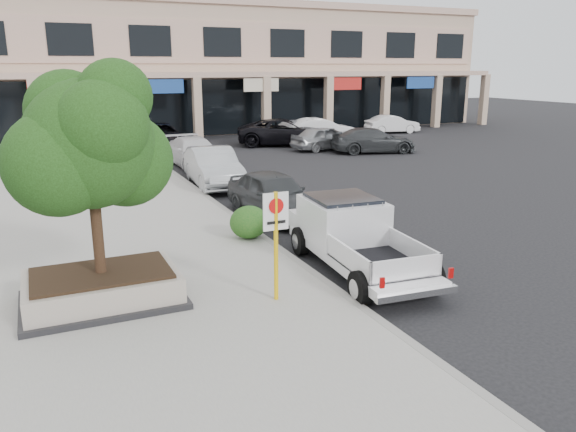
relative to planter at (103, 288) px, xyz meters
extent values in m
plane|color=black|center=(6.30, -1.03, -0.48)|extent=(120.00, 120.00, 0.00)
cube|color=gray|center=(0.80, 4.97, -0.40)|extent=(8.00, 52.00, 0.15)
cube|color=gray|center=(4.75, 4.97, -0.40)|extent=(0.20, 52.00, 0.15)
cube|color=tan|center=(14.30, 32.97, 4.02)|extent=(40.00, 10.00, 9.00)
cube|color=tan|center=(14.30, 32.97, 8.77)|extent=(40.40, 10.40, 0.50)
cube|color=tan|center=(14.30, 26.87, 3.82)|extent=(40.00, 2.20, 0.35)
cube|color=tan|center=(34.30, 26.02, 1.62)|extent=(0.55, 0.55, 4.20)
cube|color=black|center=(14.30, 27.92, 1.52)|extent=(39.20, 0.08, 3.90)
cube|color=black|center=(0.00, 0.00, -0.27)|extent=(3.20, 2.20, 0.12)
cube|color=gray|center=(0.00, 0.00, 0.04)|extent=(3.00, 2.00, 0.50)
cube|color=black|center=(0.00, 0.00, 0.32)|extent=(2.70, 1.70, 0.06)
cylinder|color=black|center=(0.00, 0.00, 1.45)|extent=(0.22, 0.22, 2.20)
sphere|color=#19320D|center=(0.00, 0.00, 2.95)|extent=(2.50, 2.50, 2.50)
sphere|color=#19320D|center=(0.70, 0.30, 2.55)|extent=(1.90, 1.90, 1.90)
sphere|color=#19320D|center=(-0.30, 0.50, 3.55)|extent=(1.60, 1.60, 1.60)
cylinder|color=yellow|center=(3.32, -1.31, 0.82)|extent=(0.09, 0.09, 2.30)
cube|color=white|center=(3.32, -1.31, 1.57)|extent=(0.55, 0.03, 0.78)
cylinder|color=red|center=(3.32, -1.34, 1.69)|extent=(0.32, 0.02, 0.32)
ellipsoid|color=#154A16|center=(4.32, 2.97, 0.14)|extent=(1.10, 0.99, 0.93)
imported|color=#2E3133|center=(6.11, 5.40, 0.28)|extent=(2.17, 4.58, 1.51)
imported|color=#A9ADB2|center=(5.75, 11.01, 0.32)|extent=(2.06, 4.96, 1.60)
imported|color=silver|center=(6.27, 15.80, 0.24)|extent=(2.14, 5.00, 1.44)
imported|color=black|center=(6.05, 22.80, 0.29)|extent=(2.58, 5.52, 1.53)
imported|color=#95989C|center=(14.90, 18.32, 0.23)|extent=(4.35, 2.22, 1.42)
imported|color=white|center=(16.25, 21.42, 0.32)|extent=(5.00, 2.30, 1.59)
imported|color=#2E3133|center=(16.94, 16.16, 0.23)|extent=(5.24, 3.18, 1.42)
imported|color=black|center=(13.56, 21.15, 0.36)|extent=(6.57, 4.76, 1.66)
imported|color=#A3A5AB|center=(15.33, 22.57, 0.29)|extent=(4.85, 3.05, 1.54)
imported|color=silver|center=(23.60, 23.91, 0.19)|extent=(4.17, 1.90, 1.33)
camera|label=1|loc=(-0.96, -11.35, 4.41)|focal=35.00mm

